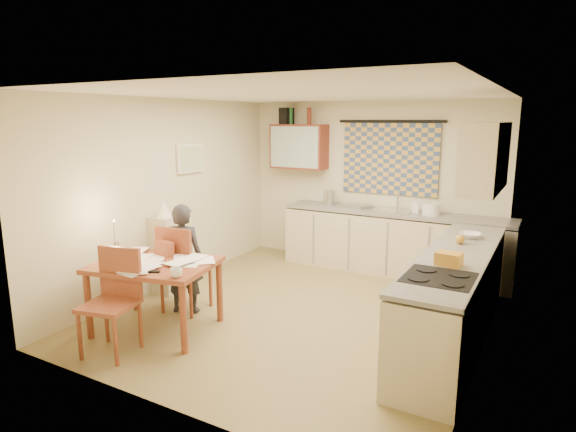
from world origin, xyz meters
The scene contains 44 objects.
floor centered at (0.00, 0.00, -0.01)m, with size 4.00×4.50×0.02m, color olive.
ceiling centered at (0.00, 0.00, 2.51)m, with size 4.00×4.50×0.02m, color white.
wall_back centered at (0.00, 2.26, 1.25)m, with size 4.00×0.02×2.50m, color beige.
wall_front centered at (0.00, -2.26, 1.25)m, with size 4.00×0.02×2.50m, color beige.
wall_left centered at (-2.01, 0.00, 1.25)m, with size 0.02×4.50×2.50m, color beige.
wall_right centered at (2.01, 0.00, 1.25)m, with size 0.02×4.50×2.50m, color beige.
window_blind centered at (0.30, 2.22, 1.65)m, with size 1.45×0.03×1.05m, color #344A75.
curtain_rod centered at (0.30, 2.20, 2.20)m, with size 0.04×0.04×1.60m, color black.
wall_cabinet centered at (-1.15, 2.08, 1.80)m, with size 0.90×0.34×0.70m, color maroon.
wall_cabinet_glass centered at (-1.15, 1.91, 1.80)m, with size 0.84×0.02×0.64m, color #99B2A5.
upper_cabinet_right centered at (1.83, 0.55, 1.85)m, with size 0.34×1.30×0.70m, color tan.
framed_print centered at (-1.97, 0.40, 1.70)m, with size 0.04×0.50×0.40m, color #F2E3CF.
print_canvas centered at (-1.95, 0.40, 1.70)m, with size 0.01×0.42×0.32m, color silver.
counter_back centered at (0.49, 1.95, 0.45)m, with size 3.30×0.62×0.92m.
counter_right centered at (1.70, 0.08, 0.45)m, with size 0.62×2.95×0.92m.
stove centered at (1.70, -0.77, 0.46)m, with size 0.60×0.60×0.92m.
sink centered at (0.44, 1.95, 0.88)m, with size 0.55×0.45×0.10m, color silver.
tap centered at (0.48, 2.13, 1.06)m, with size 0.03×0.03×0.28m, color silver.
dish_rack centered at (-0.08, 1.95, 0.95)m, with size 0.35×0.30×0.06m, color silver.
kettle centered at (-0.54, 1.95, 1.04)m, with size 0.18×0.18×0.24m, color silver.
mixing_bowl centered at (1.01, 1.95, 1.00)m, with size 0.24×0.24×0.16m, color white.
soap_bottle centered at (0.78, 2.00, 1.02)m, with size 0.11×0.11×0.20m, color white.
bowl centered at (1.70, 0.82, 0.95)m, with size 0.26×0.26×0.06m, color white.
orange_bag centered at (1.70, -0.37, 0.98)m, with size 0.22×0.16×0.12m, color #BF8327.
fruit_orange centered at (1.65, 0.48, 0.97)m, with size 0.10×0.10×0.10m, color #BF8327.
speaker centered at (-1.38, 2.08, 2.28)m, with size 0.16×0.20×0.26m, color black.
bottle_green centered at (-1.31, 2.08, 2.28)m, with size 0.07×0.07×0.26m, color #195926.
bottle_brown centered at (-0.97, 2.08, 2.28)m, with size 0.07×0.07×0.26m, color maroon.
dining_table centered at (-1.12, -1.21, 0.38)m, with size 1.38×1.15×0.75m.
chair_far centered at (-1.21, -0.65, 0.32)m, with size 0.51×0.51×1.04m.
chair_near centered at (-1.12, -1.82, 0.31)m, with size 0.55×0.55×1.01m.
person centered at (-1.20, -0.68, 0.65)m, with size 0.55×0.46×1.29m, color black.
shelf_stand centered at (-1.84, -0.29, 0.50)m, with size 0.32×0.30×1.01m, color tan.
lampshade centered at (-1.84, -0.29, 1.12)m, with size 0.20×0.20×0.22m, color #F2E3CF.
letter_rack centered at (-1.22, -0.96, 0.83)m, with size 0.22×0.10×0.16m, color brown.
mug centered at (-0.59, -1.47, 0.80)m, with size 0.13×0.13×0.09m, color white.
magazine centered at (-1.54, -1.52, 0.76)m, with size 0.29×0.31×0.02m, color maroon.
book centered at (-1.50, -1.41, 0.76)m, with size 0.21×0.25×0.02m, color #BF8327.
orange_box centered at (-1.33, -1.59, 0.77)m, with size 0.12×0.08×0.04m, color #BF8327.
eyeglasses centered at (-0.89, -1.47, 0.76)m, with size 0.13×0.04×0.02m, color black.
candle_holder centered at (-1.62, -1.27, 0.84)m, with size 0.06×0.06×0.18m, color silver.
candle centered at (-1.63, -1.27, 1.04)m, with size 0.02×0.02×0.22m, color white.
candle_flame centered at (-1.60, -1.29, 1.16)m, with size 0.02×0.02×0.02m, color #FFCC66.
papers centered at (-1.13, -1.20, 0.76)m, with size 1.22×0.97×0.03m.
Camera 1 is at (2.48, -4.77, 2.23)m, focal length 30.00 mm.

